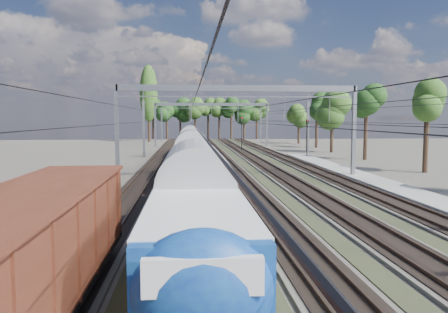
{
  "coord_description": "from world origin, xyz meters",
  "views": [
    {
      "loc": [
        -4.76,
        -11.84,
        5.83
      ],
      "look_at": [
        -1.95,
        22.65,
        2.8
      ],
      "focal_mm": 35.0,
      "sensor_mm": 36.0,
      "label": 1
    }
  ],
  "objects": [
    {
      "name": "worker",
      "position": [
        -0.28,
        86.44,
        0.81
      ],
      "size": [
        0.46,
        0.64,
        1.63
      ],
      "primitive_type": "imported",
      "rotation": [
        0.0,
        0.0,
        1.69
      ],
      "color": "black",
      "rests_on": "ground"
    },
    {
      "name": "freight_boxcar",
      "position": [
        -9.0,
        -0.63,
        2.27
      ],
      "size": [
        2.99,
        14.41,
        3.72
      ],
      "color": "black",
      "rests_on": "ground"
    },
    {
      "name": "track_bed",
      "position": [
        -0.0,
        45.0,
        0.1
      ],
      "size": [
        21.0,
        130.0,
        0.34
      ],
      "color": "#47423A",
      "rests_on": "ground"
    },
    {
      "name": "signal_near",
      "position": [
        4.56,
        64.13,
        3.82
      ],
      "size": [
        0.41,
        0.37,
        6.04
      ],
      "rotation": [
        0.0,
        0.0,
        0.17
      ],
      "color": "black",
      "rests_on": "ground"
    },
    {
      "name": "tree_belt",
      "position": [
        6.14,
        93.09,
        8.35
      ],
      "size": [
        40.35,
        102.48,
        12.2
      ],
      "color": "black",
      "rests_on": "ground"
    },
    {
      "name": "signal_far",
      "position": [
        12.66,
        51.12,
        3.58
      ],
      "size": [
        0.41,
        0.38,
        5.66
      ],
      "rotation": [
        0.0,
        0.0,
        0.43
      ],
      "color": "black",
      "rests_on": "ground"
    },
    {
      "name": "platform",
      "position": [
        12.0,
        20.0,
        0.15
      ],
      "size": [
        3.0,
        70.0,
        0.3
      ],
      "primitive_type": "cube",
      "color": "gray",
      "rests_on": "ground"
    },
    {
      "name": "poplar",
      "position": [
        -14.5,
        98.0,
        11.89
      ],
      "size": [
        4.4,
        4.4,
        19.04
      ],
      "color": "black",
      "rests_on": "ground"
    },
    {
      "name": "catenary",
      "position": [
        0.33,
        52.69,
        6.4
      ],
      "size": [
        25.65,
        130.0,
        9.0
      ],
      "color": "gray",
      "rests_on": "ground"
    },
    {
      "name": "emu_train",
      "position": [
        -4.5,
        29.32,
        2.72
      ],
      "size": [
        3.16,
        66.74,
        4.62
      ],
      "color": "black",
      "rests_on": "ground"
    }
  ]
}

